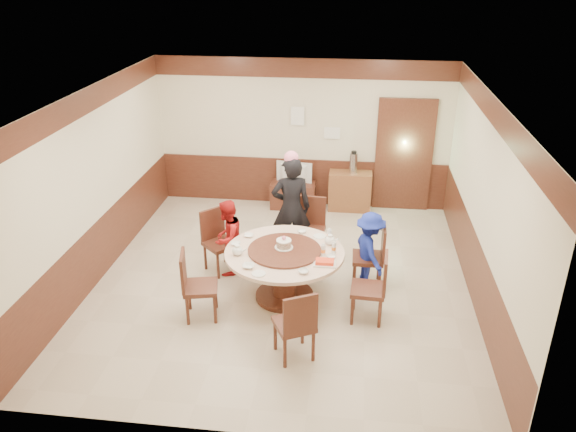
# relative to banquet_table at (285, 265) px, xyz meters

# --- Properties ---
(room) EXTENTS (6.00, 6.04, 2.84)m
(room) POSITION_rel_banquet_table_xyz_m (-0.08, 0.45, 0.55)
(room) COLOR #BFAF99
(room) RESTS_ON ground
(banquet_table) EXTENTS (1.66, 1.66, 0.78)m
(banquet_table) POSITION_rel_banquet_table_xyz_m (0.00, 0.00, 0.00)
(banquet_table) COLOR #492216
(banquet_table) RESTS_ON ground
(chair_0) EXTENTS (0.45, 0.44, 0.97)m
(chair_0) POSITION_rel_banquet_table_xyz_m (1.18, 0.48, -0.23)
(chair_0) COLOR #492216
(chair_0) RESTS_ON ground
(chair_1) EXTENTS (0.48, 0.49, 0.97)m
(chair_1) POSITION_rel_banquet_table_xyz_m (0.26, 1.28, -0.23)
(chair_1) COLOR #492216
(chair_1) RESTS_ON ground
(chair_2) EXTENTS (0.62, 0.62, 0.97)m
(chair_2) POSITION_rel_banquet_table_xyz_m (-1.08, 0.66, -0.23)
(chair_2) COLOR #492216
(chair_2) RESTS_ON ground
(chair_3) EXTENTS (0.53, 0.52, 0.97)m
(chair_3) POSITION_rel_banquet_table_xyz_m (-1.07, -0.60, -0.23)
(chair_3) COLOR #492216
(chair_3) RESTS_ON ground
(chair_4) EXTENTS (0.59, 0.60, 0.97)m
(chair_4) POSITION_rel_banquet_table_xyz_m (0.29, -1.28, -0.23)
(chair_4) COLOR #492216
(chair_4) RESTS_ON ground
(chair_5) EXTENTS (0.47, 0.46, 0.97)m
(chair_5) POSITION_rel_banquet_table_xyz_m (1.18, -0.37, -0.23)
(chair_5) COLOR #492216
(chair_5) RESTS_ON ground
(person_standing) EXTENTS (0.70, 0.54, 1.70)m
(person_standing) POSITION_rel_banquet_table_xyz_m (-0.05, 1.22, 0.32)
(person_standing) COLOR black
(person_standing) RESTS_ON ground
(person_red) EXTENTS (0.60, 0.68, 1.19)m
(person_red) POSITION_rel_banquet_table_xyz_m (-0.94, 0.60, 0.06)
(person_red) COLOR #AD1717
(person_red) RESTS_ON ground
(person_blue) EXTENTS (0.68, 0.86, 1.17)m
(person_blue) POSITION_rel_banquet_table_xyz_m (1.18, 0.47, 0.05)
(person_blue) COLOR navy
(person_blue) RESTS_ON ground
(birthday_cake) EXTENTS (0.26, 0.26, 0.18)m
(birthday_cake) POSITION_rel_banquet_table_xyz_m (-0.01, 0.04, 0.31)
(birthday_cake) COLOR white
(birthday_cake) RESTS_ON banquet_table
(teapot_left) EXTENTS (0.17, 0.15, 0.13)m
(teapot_left) POSITION_rel_banquet_table_xyz_m (-0.62, -0.18, 0.28)
(teapot_left) COLOR white
(teapot_left) RESTS_ON banquet_table
(teapot_right) EXTENTS (0.17, 0.15, 0.13)m
(teapot_right) POSITION_rel_banquet_table_xyz_m (0.61, 0.28, 0.28)
(teapot_right) COLOR white
(teapot_right) RESTS_ON banquet_table
(bowl_0) EXTENTS (0.14, 0.14, 0.03)m
(bowl_0) POSITION_rel_banquet_table_xyz_m (-0.57, 0.38, 0.23)
(bowl_0) COLOR white
(bowl_0) RESTS_ON banquet_table
(bowl_1) EXTENTS (0.14, 0.14, 0.04)m
(bowl_1) POSITION_rel_banquet_table_xyz_m (0.32, -0.56, 0.24)
(bowl_1) COLOR white
(bowl_1) RESTS_ON banquet_table
(bowl_2) EXTENTS (0.16, 0.16, 0.04)m
(bowl_2) POSITION_rel_banquet_table_xyz_m (-0.41, -0.50, 0.24)
(bowl_2) COLOR white
(bowl_2) RESTS_ON banquet_table
(bowl_3) EXTENTS (0.13, 0.13, 0.04)m
(bowl_3) POSITION_rel_banquet_table_xyz_m (0.65, -0.12, 0.24)
(bowl_3) COLOR white
(bowl_3) RESTS_ON banquet_table
(bowl_4) EXTENTS (0.13, 0.13, 0.03)m
(bowl_4) POSITION_rel_banquet_table_xyz_m (-0.70, 0.10, 0.23)
(bowl_4) COLOR white
(bowl_4) RESTS_ON banquet_table
(bowl_5) EXTENTS (0.13, 0.13, 0.04)m
(bowl_5) POSITION_rel_banquet_table_xyz_m (0.18, 0.59, 0.24)
(bowl_5) COLOR white
(bowl_5) RESTS_ON banquet_table
(saucer_near) EXTENTS (0.18, 0.18, 0.01)m
(saucer_near) POSITION_rel_banquet_table_xyz_m (-0.25, -0.65, 0.22)
(saucer_near) COLOR white
(saucer_near) RESTS_ON banquet_table
(saucer_far) EXTENTS (0.18, 0.18, 0.01)m
(saucer_far) POSITION_rel_banquet_table_xyz_m (0.45, 0.50, 0.22)
(saucer_far) COLOR white
(saucer_far) RESTS_ON banquet_table
(shrimp_platter) EXTENTS (0.30, 0.20, 0.06)m
(shrimp_platter) POSITION_rel_banquet_table_xyz_m (0.57, -0.30, 0.24)
(shrimp_platter) COLOR white
(shrimp_platter) RESTS_ON banquet_table
(bottle_0) EXTENTS (0.06, 0.06, 0.16)m
(bottle_0) POSITION_rel_banquet_table_xyz_m (0.54, -0.06, 0.30)
(bottle_0) COLOR white
(bottle_0) RESTS_ON banquet_table
(bottle_1) EXTENTS (0.06, 0.06, 0.16)m
(bottle_1) POSITION_rel_banquet_table_xyz_m (0.68, 0.03, 0.30)
(bottle_1) COLOR white
(bottle_1) RESTS_ON banquet_table
(bottle_2) EXTENTS (0.06, 0.06, 0.16)m
(bottle_2) POSITION_rel_banquet_table_xyz_m (0.59, 0.43, 0.30)
(bottle_2) COLOR white
(bottle_2) RESTS_ON banquet_table
(tv_stand) EXTENTS (0.85, 0.45, 0.50)m
(tv_stand) POSITION_rel_banquet_table_xyz_m (-0.24, 3.19, -0.28)
(tv_stand) COLOR #492216
(tv_stand) RESTS_ON ground
(television) EXTENTS (0.70, 0.19, 0.40)m
(television) POSITION_rel_banquet_table_xyz_m (-0.24, 3.19, 0.17)
(television) COLOR gray
(television) RESTS_ON tv_stand
(side_cabinet) EXTENTS (0.80, 0.40, 0.75)m
(side_cabinet) POSITION_rel_banquet_table_xyz_m (0.84, 3.22, -0.16)
(side_cabinet) COLOR brown
(side_cabinet) RESTS_ON ground
(thermos) EXTENTS (0.15, 0.15, 0.38)m
(thermos) POSITION_rel_banquet_table_xyz_m (0.88, 3.22, 0.41)
(thermos) COLOR silver
(thermos) RESTS_ON side_cabinet
(notice_left) EXTENTS (0.25, 0.00, 0.35)m
(notice_left) POSITION_rel_banquet_table_xyz_m (-0.19, 3.39, 1.22)
(notice_left) COLOR white
(notice_left) RESTS_ON room
(notice_right) EXTENTS (0.30, 0.00, 0.22)m
(notice_right) POSITION_rel_banquet_table_xyz_m (0.46, 3.39, 0.92)
(notice_right) COLOR white
(notice_right) RESTS_ON room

